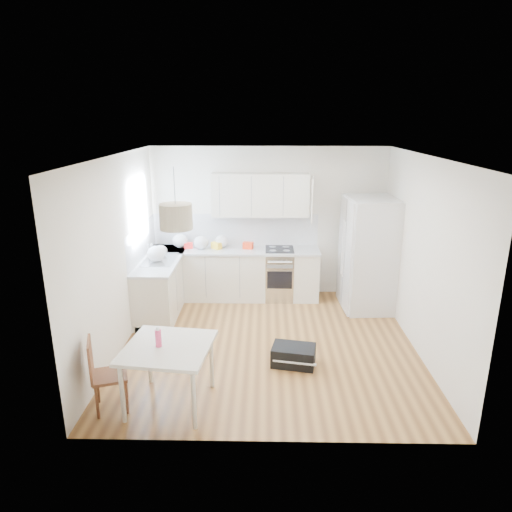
{
  "coord_description": "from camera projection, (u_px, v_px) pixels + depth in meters",
  "views": [
    {
      "loc": [
        -0.06,
        -6.01,
        3.19
      ],
      "look_at": [
        -0.19,
        0.4,
        1.22
      ],
      "focal_mm": 32.0,
      "sensor_mm": 36.0,
      "label": 1
    }
  ],
  "objects": [
    {
      "name": "ceiling",
      "position": [
        270.0,
        156.0,
        5.89
      ],
      "size": [
        4.2,
        4.2,
        0.0
      ],
      "primitive_type": "plane",
      "rotation": [
        3.14,
        0.0,
        0.0
      ],
      "color": "white",
      "rests_on": "wall_back"
    },
    {
      "name": "range_oven",
      "position": [
        279.0,
        275.0,
        8.27
      ],
      "size": [
        0.5,
        0.61,
        0.88
      ],
      "primitive_type": null,
      "color": "silver",
      "rests_on": "floor"
    },
    {
      "name": "counter_back",
      "position": [
        235.0,
        250.0,
        8.15
      ],
      "size": [
        3.02,
        0.64,
        0.04
      ],
      "primitive_type": "cube",
      "color": "#A8ABAC",
      "rests_on": "cabinets_back"
    },
    {
      "name": "dining_chair",
      "position": [
        110.0,
        374.0,
        5.09
      ],
      "size": [
        0.47,
        0.47,
        0.88
      ],
      "primitive_type": null,
      "rotation": [
        0.0,
        0.0,
        0.32
      ],
      "color": "#502C18",
      "rests_on": "floor"
    },
    {
      "name": "drink_bottle",
      "position": [
        158.0,
        337.0,
        5.04
      ],
      "size": [
        0.07,
        0.07,
        0.24
      ],
      "primitive_type": "cylinder",
      "rotation": [
        0.0,
        0.0,
        0.03
      ],
      "color": "#DD3D6C",
      "rests_on": "dining_table"
    },
    {
      "name": "floor",
      "position": [
        268.0,
        344.0,
        6.68
      ],
      "size": [
        4.2,
        4.2,
        0.0
      ],
      "primitive_type": "plane",
      "color": "brown",
      "rests_on": "ground"
    },
    {
      "name": "cabinets_back",
      "position": [
        235.0,
        275.0,
        8.28
      ],
      "size": [
        3.0,
        0.6,
        0.88
      ],
      "primitive_type": "cube",
      "color": "silver",
      "rests_on": "floor"
    },
    {
      "name": "refrigerator",
      "position": [
        369.0,
        254.0,
        7.72
      ],
      "size": [
        0.96,
        1.01,
        1.92
      ],
      "primitive_type": null,
      "rotation": [
        0.0,
        0.0,
        0.05
      ],
      "color": "silver",
      "rests_on": "floor"
    },
    {
      "name": "upper_cabinets",
      "position": [
        260.0,
        195.0,
        7.99
      ],
      "size": [
        1.7,
        0.32,
        0.75
      ],
      "primitive_type": "cube",
      "color": "silver",
      "rests_on": "wall_back"
    },
    {
      "name": "grocery_bag_b",
      "position": [
        201.0,
        243.0,
        8.12
      ],
      "size": [
        0.26,
        0.22,
        0.24
      ],
      "primitive_type": "ellipsoid",
      "color": "silver",
      "rests_on": "counter_back"
    },
    {
      "name": "gym_bag",
      "position": [
        294.0,
        355.0,
        6.09
      ],
      "size": [
        0.63,
        0.47,
        0.26
      ],
      "primitive_type": "cube",
      "rotation": [
        0.0,
        0.0,
        -0.19
      ],
      "color": "black",
      "rests_on": "floor"
    },
    {
      "name": "grocery_bag_d",
      "position": [
        161.0,
        251.0,
        7.72
      ],
      "size": [
        0.21,
        0.18,
        0.19
      ],
      "primitive_type": "ellipsoid",
      "color": "silver",
      "rests_on": "counter_back"
    },
    {
      "name": "backsplash_left",
      "position": [
        142.0,
        242.0,
        7.51
      ],
      "size": [
        0.01,
        1.8,
        0.58
      ],
      "primitive_type": "cube",
      "color": "white",
      "rests_on": "wall_left"
    },
    {
      "name": "wall_right",
      "position": [
        422.0,
        257.0,
        6.24
      ],
      "size": [
        0.0,
        4.2,
        4.2
      ],
      "primitive_type": "plane",
      "rotation": [
        1.57,
        0.0,
        -1.57
      ],
      "color": "silver",
      "rests_on": "floor"
    },
    {
      "name": "backsplash_back",
      "position": [
        236.0,
        230.0,
        8.34
      ],
      "size": [
        3.0,
        0.01,
        0.58
      ],
      "primitive_type": "cube",
      "color": "white",
      "rests_on": "wall_back"
    },
    {
      "name": "window_glassblock",
      "position": [
        139.0,
        210.0,
        7.31
      ],
      "size": [
        0.02,
        1.0,
        1.0
      ],
      "primitive_type": "cube",
      "color": "#BFE0F9",
      "rests_on": "wall_left"
    },
    {
      "name": "pendant_lamp",
      "position": [
        176.0,
        217.0,
        4.8
      ],
      "size": [
        0.38,
        0.38,
        0.27
      ],
      "primitive_type": "cylinder",
      "rotation": [
        0.0,
        0.0,
        0.11
      ],
      "color": "#B6AC8C",
      "rests_on": "ceiling"
    },
    {
      "name": "cabinets_left",
      "position": [
        162.0,
        286.0,
        7.73
      ],
      "size": [
        0.6,
        1.8,
        0.88
      ],
      "primitive_type": "cube",
      "color": "silver",
      "rests_on": "floor"
    },
    {
      "name": "dining_table",
      "position": [
        168.0,
        352.0,
        5.1
      ],
      "size": [
        1.05,
        1.05,
        0.74
      ],
      "rotation": [
        0.0,
        0.0,
        -0.12
      ],
      "color": "beige",
      "rests_on": "floor"
    },
    {
      "name": "grocery_bag_c",
      "position": [
        222.0,
        241.0,
        8.22
      ],
      "size": [
        0.25,
        0.21,
        0.22
      ],
      "primitive_type": "ellipsoid",
      "color": "silver",
      "rests_on": "counter_back"
    },
    {
      "name": "snack_yellow",
      "position": [
        216.0,
        245.0,
        8.15
      ],
      "size": [
        0.21,
        0.19,
        0.12
      ],
      "primitive_type": "cube",
      "rotation": [
        0.0,
        0.0,
        -0.66
      ],
      "color": "yellow",
      "rests_on": "counter_back"
    },
    {
      "name": "grocery_bag_e",
      "position": [
        156.0,
        254.0,
        7.41
      ],
      "size": [
        0.29,
        0.25,
        0.26
      ],
      "primitive_type": "ellipsoid",
      "color": "silver",
      "rests_on": "counter_left"
    },
    {
      "name": "grocery_bag_a",
      "position": [
        180.0,
        241.0,
        8.2
      ],
      "size": [
        0.28,
        0.24,
        0.25
      ],
      "primitive_type": "ellipsoid",
      "color": "silver",
      "rests_on": "counter_back"
    },
    {
      "name": "sink",
      "position": [
        160.0,
        260.0,
        7.55
      ],
      "size": [
        0.5,
        0.8,
        0.16
      ],
      "primitive_type": null,
      "color": "silver",
      "rests_on": "counter_left"
    },
    {
      "name": "counter_left",
      "position": [
        161.0,
        260.0,
        7.6
      ],
      "size": [
        0.64,
        1.82,
        0.04
      ],
      "primitive_type": "cube",
      "color": "#A8ABAC",
      "rests_on": "cabinets_left"
    },
    {
      "name": "wall_left",
      "position": [
        118.0,
        255.0,
        6.33
      ],
      "size": [
        0.0,
        4.2,
        4.2
      ],
      "primitive_type": "plane",
      "rotation": [
        1.57,
        0.0,
        1.57
      ],
      "color": "silver",
      "rests_on": "floor"
    },
    {
      "name": "snack_red",
      "position": [
        188.0,
        246.0,
        8.18
      ],
      "size": [
        0.16,
        0.11,
        0.1
      ],
      "primitive_type": "cube",
      "rotation": [
        0.0,
        0.0,
        0.1
      ],
      "color": "red",
      "rests_on": "counter_back"
    },
    {
      "name": "wall_back",
      "position": [
        268.0,
        222.0,
        8.29
      ],
      "size": [
        4.2,
        0.0,
        4.2
      ],
      "primitive_type": "plane",
      "rotation": [
        1.57,
        0.0,
        0.0
      ],
      "color": "silver",
      "rests_on": "floor"
    },
    {
      "name": "snack_orange",
      "position": [
        248.0,
        245.0,
        8.15
      ],
      "size": [
        0.2,
        0.15,
        0.12
      ],
      "primitive_type": "cube",
      "rotation": [
        0.0,
        0.0,
        -0.25
      ],
      "color": "red",
      "rests_on": "counter_back"
    }
  ]
}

